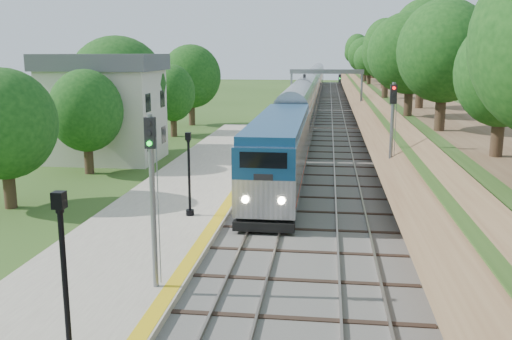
# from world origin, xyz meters

# --- Properties ---
(trackbed) EXTENTS (9.50, 170.00, 0.28)m
(trackbed) POSITION_xyz_m (2.00, 60.00, 0.07)
(trackbed) COLOR #4C4944
(trackbed) RESTS_ON ground
(platform) EXTENTS (6.40, 68.00, 0.38)m
(platform) POSITION_xyz_m (-5.20, 16.00, 0.19)
(platform) COLOR gray
(platform) RESTS_ON ground
(yellow_stripe) EXTENTS (0.55, 68.00, 0.01)m
(yellow_stripe) POSITION_xyz_m (-2.35, 16.00, 0.39)
(yellow_stripe) COLOR gold
(yellow_stripe) RESTS_ON platform
(embankment) EXTENTS (10.64, 170.00, 11.70)m
(embankment) POSITION_xyz_m (10.35, 60.00, 1.95)
(embankment) COLOR brown
(embankment) RESTS_ON ground
(station_building) EXTENTS (8.60, 6.60, 8.00)m
(station_building) POSITION_xyz_m (-14.00, 30.00, 4.09)
(station_building) COLOR beige
(station_building) RESTS_ON ground
(signal_gantry) EXTENTS (8.40, 0.38, 6.20)m
(signal_gantry) POSITION_xyz_m (2.47, 54.99, 4.82)
(signal_gantry) COLOR slate
(signal_gantry) RESTS_ON ground
(trees_behind_platform) EXTENTS (7.82, 53.32, 7.21)m
(trees_behind_platform) POSITION_xyz_m (-11.17, 20.67, 4.53)
(trees_behind_platform) COLOR #332316
(trees_behind_platform) RESTS_ON ground
(train) EXTENTS (2.86, 134.26, 4.20)m
(train) POSITION_xyz_m (0.00, 79.04, 2.16)
(train) COLOR black
(train) RESTS_ON trackbed
(lamppost_mid) EXTENTS (0.45, 0.45, 4.54)m
(lamppost_mid) POSITION_xyz_m (-3.54, 1.15, 2.41)
(lamppost_mid) COLOR black
(lamppost_mid) RESTS_ON platform
(lamppost_far) EXTENTS (0.40, 0.40, 4.05)m
(lamppost_far) POSITION_xyz_m (-3.79, 14.82, 2.19)
(lamppost_far) COLOR black
(lamppost_far) RESTS_ON platform
(signal_platform) EXTENTS (0.34, 0.27, 5.84)m
(signal_platform) POSITION_xyz_m (-2.90, 6.30, 3.97)
(signal_platform) COLOR slate
(signal_platform) RESTS_ON platform
(signal_farside) EXTENTS (0.35, 0.28, 6.43)m
(signal_farside) POSITION_xyz_m (6.20, 20.18, 4.05)
(signal_farside) COLOR slate
(signal_farside) RESTS_ON ground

